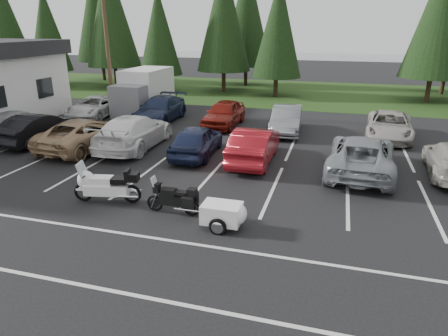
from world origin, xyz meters
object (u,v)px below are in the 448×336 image
utility_pole (107,43)px  car_far_2 (224,113)px  car_near_2 (85,134)px  car_near_6 (361,155)px  adventure_motorcycle (173,196)px  car_far_1 (160,109)px  car_far_3 (287,120)px  car_near_5 (254,145)px  touring_motorcycle (106,182)px  cargo_trailer (222,216)px  box_truck (141,91)px  car_near_0 (16,123)px  car_near_3 (134,132)px  car_near_1 (39,128)px  car_near_4 (197,140)px  car_far_4 (389,126)px  car_far_0 (95,107)px

utility_pole → car_far_2: (8.69, -1.87, -3.93)m
car_near_2 → car_near_6: 13.05m
car_far_2 → adventure_motorcycle: size_ratio=2.23×
car_far_1 → car_far_3: car_far_1 is taller
car_near_5 → car_far_2: bearing=-63.3°
touring_motorcycle → cargo_trailer: 4.40m
car_near_2 → cargo_trailer: bearing=148.9°
box_truck → car_far_1: box_truck is taller
car_far_1 → adventure_motorcycle: car_far_1 is taller
car_near_5 → cargo_trailer: (0.35, -6.40, -0.38)m
cargo_trailer → box_truck: bearing=124.5°
box_truck → adventure_motorcycle: bearing=-59.7°
adventure_motorcycle → car_near_5: bearing=76.6°
car_far_3 → adventure_motorcycle: bearing=-104.2°
car_far_2 → car_near_2: bearing=-129.0°
car_near_0 → car_near_3: size_ratio=0.80×
car_near_1 → car_far_2: bearing=-139.5°
box_truck → car_near_6: (14.38, -8.60, -0.68)m
car_near_4 → cargo_trailer: 7.25m
car_near_1 → car_near_3: car_near_3 is taller
car_near_5 → car_far_4: size_ratio=0.93×
car_near_0 → cargo_trailer: bearing=148.8°
box_truck → car_near_5: size_ratio=1.19×
touring_motorcycle → car_near_3: bearing=98.6°
car_near_3 → car_near_5: 6.21m
box_truck → car_near_3: bearing=-65.4°
car_near_4 → car_far_3: car_far_3 is taller
car_far_1 → car_near_4: bearing=-53.8°
car_far_3 → car_far_1: bearing=172.5°
utility_pole → touring_motorcycle: utility_pole is taller
box_truck → car_far_1: 3.42m
car_near_5 → car_far_1: bearing=-40.4°
car_near_2 → car_near_3: car_near_3 is taller
car_near_5 → cargo_trailer: car_near_5 is taller
car_far_4 → car_near_0: bearing=-160.2°
car_near_3 → car_far_0: (-5.91, 5.67, -0.14)m
car_near_2 → car_near_5: 8.51m
utility_pole → car_near_4: bearing=-40.7°
utility_pole → adventure_motorcycle: 17.77m
car_far_3 → touring_motorcycle: 12.21m
adventure_motorcycle → car_near_1: bearing=149.8°
car_near_5 → car_far_0: (-12.11, 6.16, -0.09)m
car_far_1 → cargo_trailer: 14.73m
car_near_6 → car_far_3: bearing=-52.4°
car_near_0 → car_far_2: car_near_0 is taller
car_near_3 → touring_motorcycle: 6.58m
cargo_trailer → car_near_2: bearing=145.4°
car_far_0 → car_near_4: bearing=-35.3°
car_near_1 → car_far_4: size_ratio=0.92×
car_near_1 → adventure_motorcycle: size_ratio=2.28×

